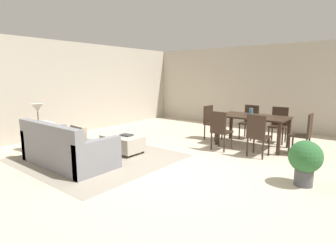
{
  "coord_description": "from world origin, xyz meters",
  "views": [
    {
      "loc": [
        2.74,
        -3.86,
        1.73
      ],
      "look_at": [
        -1.14,
        1.04,
        0.64
      ],
      "focal_mm": 28.67,
      "sensor_mm": 36.0,
      "label": 1
    }
  ],
  "objects": [
    {
      "name": "dining_table",
      "position": [
        0.36,
        2.49,
        0.67
      ],
      "size": [
        1.62,
        0.92,
        0.76
      ],
      "color": "#332319",
      "rests_on": "ground_plane"
    },
    {
      "name": "potted_plant",
      "position": [
        1.93,
        0.64,
        0.43
      ],
      "size": [
        0.51,
        0.51,
        0.73
      ],
      "color": "#4C4C51",
      "rests_on": "ground_plane"
    },
    {
      "name": "dining_chair_far_right",
      "position": [
        0.75,
        3.31,
        0.52
      ],
      "size": [
        0.42,
        0.42,
        0.92
      ],
      "color": "#332319",
      "rests_on": "ground_plane"
    },
    {
      "name": "dining_chair_near_right",
      "position": [
        0.79,
        1.66,
        0.52
      ],
      "size": [
        0.41,
        0.41,
        0.92
      ],
      "color": "#332319",
      "rests_on": "ground_plane"
    },
    {
      "name": "dining_chair_head_east",
      "position": [
        1.54,
        2.45,
        0.52
      ],
      "size": [
        0.41,
        0.41,
        0.92
      ],
      "color": "#332319",
      "rests_on": "ground_plane"
    },
    {
      "name": "vase_centerpiece",
      "position": [
        0.3,
        2.5,
        0.85
      ],
      "size": [
        0.1,
        0.1,
        0.18
      ],
      "primitive_type": "cylinder",
      "color": "slate",
      "rests_on": "dining_table"
    },
    {
      "name": "ottoman_table",
      "position": [
        -1.72,
        0.12,
        0.22
      ],
      "size": [
        0.93,
        0.56,
        0.39
      ],
      "color": "#B7AD9E",
      "rests_on": "ground_plane"
    },
    {
      "name": "book_on_ottoman",
      "position": [
        -1.66,
        0.18,
        0.4
      ],
      "size": [
        0.29,
        0.23,
        0.03
      ],
      "primitive_type": "cube",
      "rotation": [
        0.0,
        0.0,
        0.14
      ],
      "color": "#333338",
      "rests_on": "ottoman_table"
    },
    {
      "name": "table_lamp",
      "position": [
        -3.25,
        -1.0,
        0.99
      ],
      "size": [
        0.26,
        0.26,
        0.53
      ],
      "color": "brown",
      "rests_on": "side_table"
    },
    {
      "name": "couch",
      "position": [
        -1.96,
        -1.11,
        0.29
      ],
      "size": [
        1.98,
        0.96,
        0.86
      ],
      "color": "gray",
      "rests_on": "ground_plane"
    },
    {
      "name": "dining_chair_far_left",
      "position": [
        -0.02,
        3.28,
        0.52
      ],
      "size": [
        0.43,
        0.43,
        0.92
      ],
      "color": "#332319",
      "rests_on": "ground_plane"
    },
    {
      "name": "wall_back",
      "position": [
        0.0,
        5.0,
        1.35
      ],
      "size": [
        9.0,
        0.12,
        2.7
      ],
      "primitive_type": "cube",
      "color": "#BCB2A0",
      "rests_on": "ground_plane"
    },
    {
      "name": "ground_plane",
      "position": [
        0.0,
        0.0,
        0.0
      ],
      "size": [
        10.8,
        10.8,
        0.0
      ],
      "primitive_type": "plane",
      "color": "beige"
    },
    {
      "name": "dining_chair_head_west",
      "position": [
        -0.81,
        2.52,
        0.52
      ],
      "size": [
        0.43,
        0.43,
        0.92
      ],
      "color": "#332319",
      "rests_on": "ground_plane"
    },
    {
      "name": "wall_left",
      "position": [
        -4.5,
        0.5,
        1.35
      ],
      "size": [
        0.12,
        11.0,
        2.7
      ],
      "primitive_type": "cube",
      "color": "#BCB2A0",
      "rests_on": "ground_plane"
    },
    {
      "name": "side_table",
      "position": [
        -3.25,
        -1.0,
        0.46
      ],
      "size": [
        0.4,
        0.4,
        0.58
      ],
      "color": "brown",
      "rests_on": "ground_plane"
    },
    {
      "name": "area_rug",
      "position": [
        -1.84,
        -0.47,
        0.0
      ],
      "size": [
        3.0,
        2.8,
        0.01
      ],
      "primitive_type": "cube",
      "color": "gray",
      "rests_on": "ground_plane"
    },
    {
      "name": "dining_chair_near_left",
      "position": [
        -0.08,
        1.64,
        0.52
      ],
      "size": [
        0.42,
        0.42,
        0.92
      ],
      "color": "#332319",
      "rests_on": "ground_plane"
    }
  ]
}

